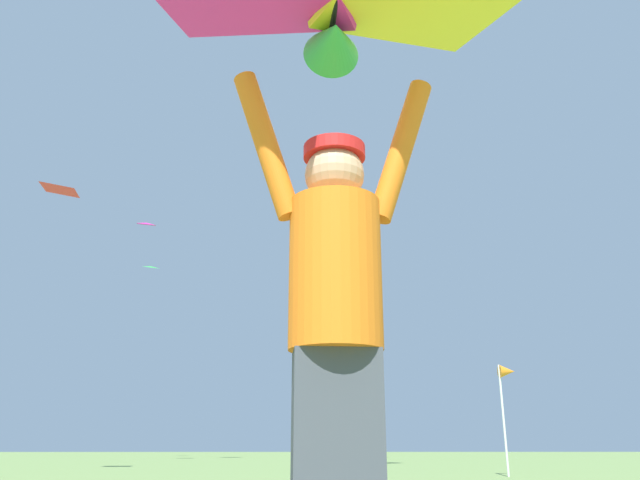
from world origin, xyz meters
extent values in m
cube|color=#424751|center=(0.01, -0.28, 0.41)|extent=(0.31, 0.22, 0.82)
cylinder|color=orange|center=(0.01, -0.28, 1.10)|extent=(0.36, 0.36, 0.56)
sphere|color=tan|center=(0.01, -0.28, 1.49)|extent=(0.23, 0.23, 0.23)
cylinder|color=red|center=(0.01, -0.28, 1.59)|extent=(0.26, 0.26, 0.05)
cylinder|color=orange|center=(0.28, -0.27, 1.61)|extent=(0.28, 0.11, 0.62)
cylinder|color=orange|center=(-0.25, -0.30, 1.61)|extent=(0.28, 0.11, 0.62)
cylinder|color=black|center=(0.01, -0.28, 2.21)|extent=(0.07, 0.72, 0.02)
cone|color=green|center=(0.01, -0.28, 2.11)|extent=(0.25, 0.21, 0.24)
pyramid|color=green|center=(-7.79, 27.60, 9.06)|extent=(0.92, 0.91, 0.28)
pyramid|color=red|center=(2.93, 23.27, 6.57)|extent=(0.70, 0.76, 0.40)
cube|color=black|center=(1.74, 30.86, 15.30)|extent=(0.77, 0.93, 1.05)
pyramid|color=#DB2393|center=(-6.23, 20.20, 8.69)|extent=(0.99, 0.96, 0.35)
pyramid|color=red|center=(-5.64, 10.58, 6.04)|extent=(1.06, 1.06, 0.21)
cylinder|color=silver|center=(3.49, 8.94, 0.96)|extent=(0.04, 0.04, 1.92)
cone|color=orange|center=(3.63, 8.94, 1.80)|extent=(0.28, 0.24, 0.24)
camera|label=1|loc=(-0.10, -2.46, 0.50)|focal=34.73mm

